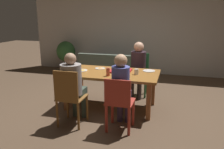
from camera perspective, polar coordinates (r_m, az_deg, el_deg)
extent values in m
plane|color=brown|center=(4.68, -0.33, -8.08)|extent=(20.00, 20.00, 0.00)
cube|color=beige|center=(7.29, 6.38, 11.24)|extent=(6.96, 0.12, 2.77)
cube|color=#925C25|center=(4.45, -0.35, 0.30)|extent=(1.85, 0.98, 0.04)
cube|color=brown|center=(4.52, -11.41, -4.59)|extent=(0.08, 0.08, 0.68)
cube|color=brown|center=(4.08, 9.10, -6.64)|extent=(0.08, 0.08, 0.68)
cube|color=brown|center=(5.14, -7.77, -2.06)|extent=(0.08, 0.08, 0.68)
cube|color=brown|center=(4.76, 10.15, -3.54)|extent=(0.08, 0.08, 0.68)
cylinder|color=brown|center=(4.22, -10.99, -7.60)|extent=(0.04, 0.04, 0.46)
cylinder|color=brown|center=(4.07, -6.21, -8.24)|extent=(0.04, 0.04, 0.46)
cylinder|color=brown|center=(3.91, -13.47, -9.56)|extent=(0.04, 0.04, 0.46)
cylinder|color=brown|center=(3.76, -8.37, -10.37)|extent=(0.04, 0.04, 0.46)
cube|color=brown|center=(3.90, -9.92, -5.66)|extent=(0.43, 0.43, 0.02)
cube|color=brown|center=(3.65, -11.43, -2.94)|extent=(0.41, 0.03, 0.49)
cylinder|color=#354337|center=(4.26, -9.13, -7.15)|extent=(0.10, 0.10, 0.48)
cylinder|color=#354337|center=(4.19, -7.00, -7.42)|extent=(0.10, 0.10, 0.48)
cube|color=#354337|center=(4.01, -9.01, -4.13)|extent=(0.31, 0.31, 0.11)
cylinder|color=gray|center=(3.80, -10.12, -1.23)|extent=(0.34, 0.34, 0.51)
sphere|color=tan|center=(3.72, -10.36, 3.82)|extent=(0.19, 0.19, 0.19)
cylinder|color=#296E3C|center=(5.14, 8.23, -3.39)|extent=(0.04, 0.04, 0.46)
cylinder|color=#296E3C|center=(5.20, 3.96, -3.05)|extent=(0.04, 0.04, 0.46)
cylinder|color=#296E3C|center=(5.47, 8.73, -2.27)|extent=(0.04, 0.04, 0.46)
cylinder|color=#296E3C|center=(5.53, 4.72, -1.97)|extent=(0.04, 0.04, 0.46)
cube|color=#296E3C|center=(5.26, 6.48, -0.15)|extent=(0.45, 0.41, 0.02)
cube|color=#296E3C|center=(5.39, 6.89, 2.87)|extent=(0.43, 0.03, 0.47)
cylinder|color=#3E373A|center=(5.04, 6.81, -3.55)|extent=(0.10, 0.10, 0.48)
cylinder|color=#3E373A|center=(5.07, 4.95, -3.41)|extent=(0.10, 0.10, 0.48)
cube|color=#3E373A|center=(5.10, 6.23, 0.09)|extent=(0.30, 0.30, 0.11)
cylinder|color=#34242D|center=(5.19, 6.58, 3.06)|extent=(0.34, 0.34, 0.48)
sphere|color=#E0A987|center=(5.14, 6.69, 6.80)|extent=(0.23, 0.23, 0.23)
cylinder|color=#A93428|center=(3.96, 0.08, -8.84)|extent=(0.05, 0.05, 0.46)
cylinder|color=#A93428|center=(3.89, 5.29, -9.38)|extent=(0.05, 0.05, 0.46)
cylinder|color=#A93428|center=(3.65, -1.42, -10.95)|extent=(0.05, 0.05, 0.46)
cylinder|color=#A93428|center=(3.58, 4.24, -11.60)|extent=(0.05, 0.05, 0.46)
cube|color=#A93428|center=(3.67, 2.08, -6.74)|extent=(0.43, 0.41, 0.02)
cube|color=#A93428|center=(3.42, 1.35, -4.57)|extent=(0.40, 0.03, 0.40)
cylinder|color=#40334E|center=(4.02, 2.00, -8.34)|extent=(0.10, 0.10, 0.48)
cylinder|color=#40334E|center=(3.99, 3.97, -8.54)|extent=(0.10, 0.10, 0.48)
cube|color=#40334E|center=(3.78, 2.60, -5.13)|extent=(0.25, 0.29, 0.11)
cylinder|color=#5057A6|center=(3.57, 2.13, -2.03)|extent=(0.28, 0.28, 0.51)
sphere|color=tan|center=(3.48, 2.18, 3.44)|extent=(0.20, 0.20, 0.20)
cube|color=#B42023|center=(4.51, 2.10, 0.94)|extent=(0.40, 0.40, 0.03)
cylinder|color=white|center=(4.60, -7.54, 1.01)|extent=(0.23, 0.23, 0.01)
cone|color=gold|center=(4.60, -7.55, 1.18)|extent=(0.14, 0.14, 0.02)
cylinder|color=white|center=(4.59, 9.17, 0.90)|extent=(0.24, 0.24, 0.01)
cylinder|color=white|center=(4.74, -2.98, 1.53)|extent=(0.20, 0.20, 0.01)
cone|color=#CF8A3A|center=(4.74, -2.98, 1.70)|extent=(0.12, 0.12, 0.02)
cylinder|color=#DAC462|center=(4.44, -10.23, 1.09)|extent=(0.07, 0.07, 0.12)
cylinder|color=#B74932|center=(4.17, -1.01, 0.64)|extent=(0.07, 0.07, 0.15)
cylinder|color=silver|center=(4.29, 6.10, 0.69)|extent=(0.08, 0.08, 0.11)
cube|color=#495448|center=(6.98, -0.27, 1.27)|extent=(1.79, 0.84, 0.38)
cube|color=#495448|center=(6.58, -1.09, 3.60)|extent=(1.79, 0.16, 0.33)
cube|color=#495448|center=(7.18, -6.39, 3.85)|extent=(0.20, 0.80, 0.18)
cube|color=#495448|center=(6.75, 6.23, 3.16)|extent=(0.20, 0.80, 0.18)
cylinder|color=#AA7557|center=(7.71, -11.21, 1.90)|extent=(0.28, 0.28, 0.28)
cylinder|color=brown|center=(7.67, -11.29, 3.40)|extent=(0.05, 0.05, 0.13)
ellipsoid|color=#326130|center=(7.62, -11.40, 5.64)|extent=(0.60, 0.60, 0.66)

